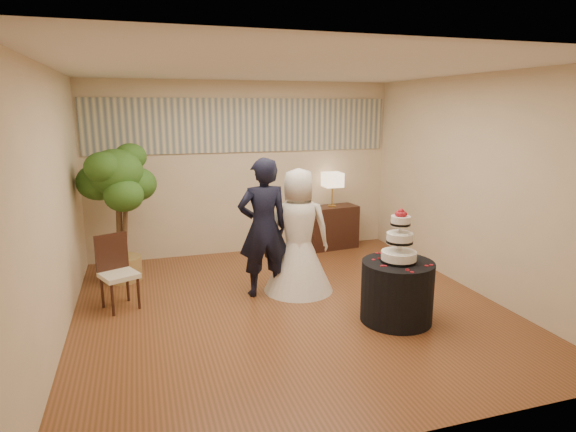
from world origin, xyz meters
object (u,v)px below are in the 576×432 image
object	(u,v)px
groom	(263,228)
cake_table	(397,291)
bride	(299,231)
table_lamp	(332,190)
console	(332,227)
side_chair	(119,273)
wedding_cake	(400,236)
ficus_tree	(119,213)

from	to	relation	value
groom	cake_table	distance (m)	1.82
bride	cake_table	xyz separation A→B (m)	(0.76, -1.22, -0.47)
cake_table	table_lamp	bearing A→B (deg)	81.99
console	side_chair	world-z (taller)	side_chair
console	wedding_cake	bearing A→B (deg)	-104.87
console	side_chair	distance (m)	3.80
groom	wedding_cake	size ratio (longest dim) A/B	2.93
groom	wedding_cake	xyz separation A→B (m)	(1.24, -1.21, 0.11)
console	table_lamp	distance (m)	0.66
wedding_cake	ficus_tree	xyz separation A→B (m)	(-3.00, 2.33, -0.03)
wedding_cake	bride	bearing A→B (deg)	122.05
bride	wedding_cake	bearing A→B (deg)	136.28
side_chair	ficus_tree	bearing A→B (deg)	65.83
table_lamp	ficus_tree	distance (m)	3.47
cake_table	wedding_cake	bearing A→B (deg)	0.00
wedding_cake	side_chair	distance (m)	3.32
cake_table	ficus_tree	size ratio (longest dim) A/B	0.42
groom	console	distance (m)	2.45
cake_table	side_chair	bearing A→B (deg)	156.75
console	groom	bearing A→B (deg)	-140.64
bride	ficus_tree	bearing A→B (deg)	-12.06
cake_table	table_lamp	distance (m)	3.04
groom	side_chair	size ratio (longest dim) A/B	1.99
ficus_tree	wedding_cake	bearing A→B (deg)	-37.78
cake_table	console	xyz separation A→B (m)	(0.41, 2.94, 0.02)
bride	wedding_cake	size ratio (longest dim) A/B	2.69
cake_table	ficus_tree	bearing A→B (deg)	142.22
bride	ficus_tree	size ratio (longest dim) A/B	0.84
wedding_cake	ficus_tree	bearing A→B (deg)	142.22
bride	console	distance (m)	2.13
ficus_tree	bride	bearing A→B (deg)	-26.29
ficus_tree	side_chair	xyz separation A→B (m)	(-0.01, -1.03, -0.52)
cake_table	side_chair	size ratio (longest dim) A/B	0.90
cake_table	ficus_tree	world-z (taller)	ficus_tree
bride	wedding_cake	distance (m)	1.45
cake_table	console	bearing A→B (deg)	81.99
table_lamp	ficus_tree	size ratio (longest dim) A/B	0.30
console	table_lamp	world-z (taller)	table_lamp
ficus_tree	groom	bearing A→B (deg)	-32.29
table_lamp	console	bearing A→B (deg)	0.00
bride	cake_table	distance (m)	1.52
groom	table_lamp	xyz separation A→B (m)	(1.65, 1.72, 0.13)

